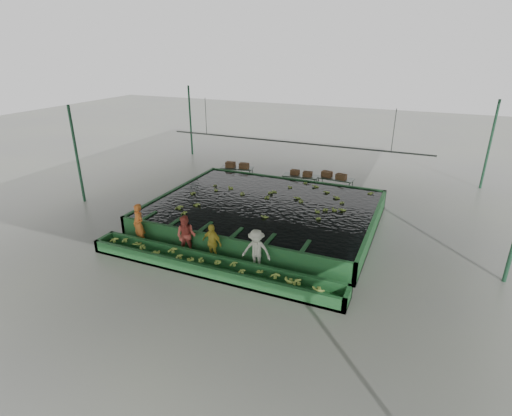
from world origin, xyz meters
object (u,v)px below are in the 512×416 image
at_px(worker_c, 212,243).
at_px(worker_d, 256,251).
at_px(packing_table_right, 335,185).
at_px(box_stack_right, 334,178).
at_px(sorting_trough, 211,267).
at_px(box_stack_left, 237,168).
at_px(worker_b, 186,236).
at_px(box_stack_mid, 301,175).
at_px(worker_a, 139,225).
at_px(packing_table_mid, 300,183).
at_px(packing_table_left, 237,174).
at_px(flotation_tank, 265,211).

relative_size(worker_c, worker_d, 0.93).
relative_size(packing_table_right, box_stack_right, 1.39).
bearing_deg(sorting_trough, box_stack_left, 110.71).
bearing_deg(sorting_trough, worker_b, 152.13).
bearing_deg(box_stack_mid, worker_a, -114.28).
relative_size(packing_table_mid, box_stack_left, 1.38).
bearing_deg(box_stack_right, box_stack_mid, -171.22).
distance_m(packing_table_mid, packing_table_right, 1.96).
distance_m(worker_b, worker_c, 1.13).
xyz_separation_m(worker_a, packing_table_mid, (4.02, 9.00, -0.44)).
bearing_deg(packing_table_right, worker_b, -111.53).
distance_m(packing_table_right, box_stack_right, 0.46).
xyz_separation_m(worker_b, packing_table_right, (3.68, 9.34, -0.38)).
height_order(worker_d, packing_table_right, worker_d).
relative_size(packing_table_left, box_stack_left, 1.36).
relative_size(sorting_trough, box_stack_mid, 8.23).
xyz_separation_m(sorting_trough, worker_d, (1.45, 0.80, 0.57)).
distance_m(worker_a, box_stack_right, 10.97).
distance_m(flotation_tank, worker_d, 4.55).
bearing_deg(packing_table_mid, sorting_trough, -91.40).
relative_size(sorting_trough, packing_table_mid, 5.13).
height_order(sorting_trough, box_stack_mid, box_stack_mid).
height_order(packing_table_left, box_stack_right, box_stack_right).
bearing_deg(sorting_trough, worker_a, 168.06).
bearing_deg(flotation_tank, worker_a, -131.34).
bearing_deg(flotation_tank, box_stack_right, 67.43).
xyz_separation_m(packing_table_right, box_stack_right, (-0.10, -0.05, 0.44)).
distance_m(worker_b, box_stack_right, 9.95).
xyz_separation_m(packing_table_left, box_stack_mid, (4.01, -0.01, 0.45)).
bearing_deg(worker_c, box_stack_mid, 96.43).
relative_size(worker_d, box_stack_right, 1.17).
bearing_deg(worker_c, worker_d, 10.64).
relative_size(box_stack_left, box_stack_mid, 1.16).
height_order(worker_b, worker_c, worker_b).
distance_m(worker_c, worker_d, 1.83).
bearing_deg(worker_c, flotation_tank, 95.56).
bearing_deg(box_stack_mid, worker_c, -94.20).
relative_size(packing_table_left, box_stack_mid, 1.57).
distance_m(worker_d, box_stack_left, 10.37).
bearing_deg(packing_table_right, box_stack_right, -151.57).
height_order(worker_b, packing_table_right, worker_b).
bearing_deg(packing_table_mid, worker_b, -101.02).
xyz_separation_m(sorting_trough, worker_a, (-3.78, 0.80, 0.63)).
xyz_separation_m(sorting_trough, packing_table_right, (2.17, 10.14, 0.19)).
xyz_separation_m(worker_a, worker_d, (5.23, 0.00, -0.07)).
relative_size(sorting_trough, worker_c, 6.56).
height_order(flotation_tank, worker_a, worker_a).
xyz_separation_m(sorting_trough, worker_c, (-0.38, 0.80, 0.51)).
xyz_separation_m(worker_c, box_stack_right, (2.45, 9.28, 0.12)).
xyz_separation_m(worker_b, box_stack_left, (-2.19, 9.00, 0.05)).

